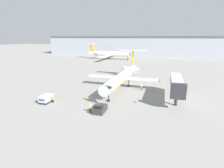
{
  "coord_description": "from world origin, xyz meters",
  "views": [
    {
      "loc": [
        12.72,
        -31.93,
        15.71
      ],
      "look_at": [
        0.0,
        10.75,
        3.6
      ],
      "focal_mm": 28.0,
      "sensor_mm": 36.0,
      "label": 1
    }
  ],
  "objects_px": {
    "airplane_main": "(123,76)",
    "traffic_cone_left": "(84,97)",
    "worker_on_apron": "(53,99)",
    "airplane_parked_far_left": "(110,54)",
    "worker_by_wing": "(141,87)",
    "traffic_cone_right": "(135,101)",
    "pushback_tug": "(100,109)",
    "jet_bridge": "(177,84)",
    "luggage_cart": "(46,99)",
    "worker_near_tug": "(90,108)"
  },
  "relations": [
    {
      "from": "worker_near_tug",
      "to": "worker_on_apron",
      "type": "distance_m",
      "value": 11.39
    },
    {
      "from": "worker_on_apron",
      "to": "airplane_parked_far_left",
      "type": "xyz_separation_m",
      "value": [
        -12.05,
        85.84,
        2.88
      ]
    },
    {
      "from": "traffic_cone_left",
      "to": "luggage_cart",
      "type": "bearing_deg",
      "value": -145.65
    },
    {
      "from": "traffic_cone_left",
      "to": "airplane_main",
      "type": "bearing_deg",
      "value": 61.85
    },
    {
      "from": "worker_near_tug",
      "to": "worker_by_wing",
      "type": "height_order",
      "value": "worker_near_tug"
    },
    {
      "from": "airplane_main",
      "to": "traffic_cone_left",
      "type": "relative_size",
      "value": 49.98
    },
    {
      "from": "pushback_tug",
      "to": "jet_bridge",
      "type": "relative_size",
      "value": 0.26
    },
    {
      "from": "airplane_main",
      "to": "worker_on_apron",
      "type": "relative_size",
      "value": 17.81
    },
    {
      "from": "airplane_main",
      "to": "traffic_cone_right",
      "type": "xyz_separation_m",
      "value": [
        6.07,
        -12.19,
        -3.28
      ]
    },
    {
      "from": "airplane_main",
      "to": "pushback_tug",
      "type": "xyz_separation_m",
      "value": [
        -0.32,
        -20.24,
        -2.92
      ]
    },
    {
      "from": "airplane_main",
      "to": "jet_bridge",
      "type": "distance_m",
      "value": 17.78
    },
    {
      "from": "worker_near_tug",
      "to": "worker_by_wing",
      "type": "bearing_deg",
      "value": 66.98
    },
    {
      "from": "luggage_cart",
      "to": "worker_by_wing",
      "type": "bearing_deg",
      "value": 39.19
    },
    {
      "from": "airplane_main",
      "to": "worker_on_apron",
      "type": "distance_m",
      "value": 22.85
    },
    {
      "from": "worker_by_wing",
      "to": "traffic_cone_left",
      "type": "xyz_separation_m",
      "value": [
        -13.36,
        -11.92,
        -0.61
      ]
    },
    {
      "from": "airplane_parked_far_left",
      "to": "worker_near_tug",
      "type": "bearing_deg",
      "value": -75.35
    },
    {
      "from": "luggage_cart",
      "to": "jet_bridge",
      "type": "relative_size",
      "value": 0.22
    },
    {
      "from": "worker_by_wing",
      "to": "airplane_parked_far_left",
      "type": "relative_size",
      "value": 0.04
    },
    {
      "from": "pushback_tug",
      "to": "airplane_parked_far_left",
      "type": "distance_m",
      "value": 91.18
    },
    {
      "from": "pushback_tug",
      "to": "traffic_cone_right",
      "type": "xyz_separation_m",
      "value": [
        6.38,
        8.05,
        -0.36
      ]
    },
    {
      "from": "worker_near_tug",
      "to": "traffic_cone_left",
      "type": "distance_m",
      "value": 9.19
    },
    {
      "from": "luggage_cart",
      "to": "traffic_cone_left",
      "type": "relative_size",
      "value": 5.06
    },
    {
      "from": "worker_by_wing",
      "to": "jet_bridge",
      "type": "height_order",
      "value": "jet_bridge"
    },
    {
      "from": "airplane_main",
      "to": "airplane_parked_far_left",
      "type": "height_order",
      "value": "airplane_main"
    },
    {
      "from": "worker_on_apron",
      "to": "jet_bridge",
      "type": "height_order",
      "value": "jet_bridge"
    },
    {
      "from": "airplane_main",
      "to": "worker_on_apron",
      "type": "height_order",
      "value": "airplane_main"
    },
    {
      "from": "pushback_tug",
      "to": "worker_on_apron",
      "type": "distance_m",
      "value": 13.03
    },
    {
      "from": "pushback_tug",
      "to": "worker_near_tug",
      "type": "distance_m",
      "value": 2.02
    },
    {
      "from": "worker_near_tug",
      "to": "airplane_main",
      "type": "bearing_deg",
      "value": 84.21
    },
    {
      "from": "worker_near_tug",
      "to": "jet_bridge",
      "type": "bearing_deg",
      "value": 35.27
    },
    {
      "from": "airplane_main",
      "to": "traffic_cone_left",
      "type": "distance_m",
      "value": 15.61
    },
    {
      "from": "traffic_cone_left",
      "to": "traffic_cone_right",
      "type": "xyz_separation_m",
      "value": [
        13.26,
        1.25,
        0.08
      ]
    },
    {
      "from": "worker_on_apron",
      "to": "traffic_cone_left",
      "type": "relative_size",
      "value": 2.81
    },
    {
      "from": "pushback_tug",
      "to": "worker_near_tug",
      "type": "xyz_separation_m",
      "value": [
        -1.82,
        -0.84,
        0.24
      ]
    },
    {
      "from": "pushback_tug",
      "to": "worker_by_wing",
      "type": "distance_m",
      "value": 19.82
    },
    {
      "from": "worker_by_wing",
      "to": "airplane_parked_far_left",
      "type": "xyz_separation_m",
      "value": [
        -31.44,
        68.92,
        2.92
      ]
    },
    {
      "from": "airplane_main",
      "to": "worker_near_tug",
      "type": "distance_m",
      "value": 21.36
    },
    {
      "from": "worker_on_apron",
      "to": "traffic_cone_left",
      "type": "bearing_deg",
      "value": 39.68
    },
    {
      "from": "traffic_cone_right",
      "to": "airplane_main",
      "type": "bearing_deg",
      "value": 116.47
    },
    {
      "from": "traffic_cone_left",
      "to": "airplane_parked_far_left",
      "type": "relative_size",
      "value": 0.02
    },
    {
      "from": "airplane_main",
      "to": "pushback_tug",
      "type": "relative_size",
      "value": 8.36
    },
    {
      "from": "airplane_main",
      "to": "traffic_cone_right",
      "type": "relative_size",
      "value": 39.77
    },
    {
      "from": "traffic_cone_right",
      "to": "traffic_cone_left",
      "type": "bearing_deg",
      "value": -174.62
    },
    {
      "from": "luggage_cart",
      "to": "worker_on_apron",
      "type": "relative_size",
      "value": 1.8
    },
    {
      "from": "pushback_tug",
      "to": "worker_on_apron",
      "type": "bearing_deg",
      "value": 172.04
    },
    {
      "from": "worker_near_tug",
      "to": "traffic_cone_left",
      "type": "bearing_deg",
      "value": 123.45
    },
    {
      "from": "luggage_cart",
      "to": "worker_near_tug",
      "type": "relative_size",
      "value": 1.77
    },
    {
      "from": "worker_near_tug",
      "to": "luggage_cart",
      "type": "bearing_deg",
      "value": 169.67
    },
    {
      "from": "luggage_cart",
      "to": "traffic_cone_right",
      "type": "distance_m",
      "value": 22.03
    },
    {
      "from": "airplane_main",
      "to": "traffic_cone_right",
      "type": "bearing_deg",
      "value": -63.53
    }
  ]
}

